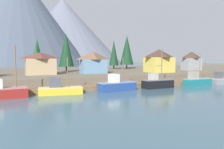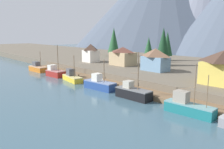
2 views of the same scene
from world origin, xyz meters
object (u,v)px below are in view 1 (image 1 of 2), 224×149
(fishing_boat_red, at_px, (6,91))
(conifer_mid_right, at_px, (66,50))
(fishing_boat_blue, at_px, (117,85))
(house_tan, at_px, (40,63))
(fishing_boat_yellow, at_px, (60,89))
(conifer_mid_left, at_px, (37,52))
(house_blue, at_px, (93,62))
(conifer_centre, at_px, (127,50))
(fishing_boat_grey, at_px, (223,80))
(conifer_near_right, at_px, (114,53))
(conifer_back_right, at_px, (36,55))
(fishing_boat_teal, at_px, (197,81))
(fishing_boat_black, at_px, (157,83))
(house_yellow, at_px, (159,61))
(house_grey, at_px, (191,61))

(fishing_boat_red, xyz_separation_m, conifer_mid_right, (17.28, 29.02, 8.13))
(fishing_boat_blue, distance_m, house_tan, 24.13)
(fishing_boat_red, distance_m, house_tan, 22.01)
(fishing_boat_yellow, bearing_deg, conifer_mid_left, 96.93)
(house_blue, bearing_deg, conifer_centre, 42.99)
(fishing_boat_grey, distance_m, conifer_near_right, 41.79)
(house_tan, height_order, conifer_back_right, conifer_back_right)
(fishing_boat_blue, bearing_deg, fishing_boat_yellow, 173.39)
(conifer_mid_left, bearing_deg, fishing_boat_teal, -50.45)
(fishing_boat_blue, xyz_separation_m, conifer_mid_left, (-11.44, 41.33, 7.69))
(fishing_boat_black, distance_m, house_yellow, 18.79)
(fishing_boat_teal, relative_size, house_grey, 1.25)
(house_yellow, distance_m, conifer_near_right, 24.30)
(fishing_boat_teal, height_order, house_grey, house_grey)
(fishing_boat_teal, bearing_deg, fishing_boat_black, 176.31)
(house_yellow, xyz_separation_m, conifer_centre, (0.99, 23.10, 3.82))
(house_blue, bearing_deg, fishing_boat_black, -63.19)
(house_blue, height_order, conifer_centre, conifer_centre)
(house_yellow, bearing_deg, house_tan, 171.83)
(fishing_boat_yellow, bearing_deg, house_yellow, 31.88)
(conifer_centre, bearing_deg, house_grey, -50.09)
(fishing_boat_yellow, relative_size, conifer_centre, 0.64)
(fishing_boat_teal, xyz_separation_m, house_grey, (15.47, 18.88, 4.63))
(conifer_mid_left, bearing_deg, house_tan, -94.34)
(house_blue, relative_size, conifer_centre, 0.56)
(conifer_centre, bearing_deg, conifer_mid_left, 174.36)
(house_tan, distance_m, conifer_near_right, 35.46)
(fishing_boat_black, height_order, house_grey, fishing_boat_black)
(fishing_boat_black, xyz_separation_m, conifer_near_right, (6.33, 38.40, 7.51))
(house_tan, xyz_separation_m, conifer_back_right, (0.28, 12.36, 2.41))
(house_tan, relative_size, conifer_centre, 0.60)
(fishing_boat_red, xyz_separation_m, conifer_back_right, (8.56, 32.29, 6.69))
(fishing_boat_black, relative_size, conifer_back_right, 1.03)
(house_yellow, height_order, house_tan, house_yellow)
(fishing_boat_black, bearing_deg, conifer_mid_left, 114.30)
(fishing_boat_teal, distance_m, conifer_back_right, 47.89)
(conifer_mid_left, bearing_deg, house_yellow, -39.02)
(fishing_boat_red, bearing_deg, fishing_boat_blue, -6.08)
(house_yellow, relative_size, conifer_mid_left, 0.72)
(fishing_boat_black, relative_size, house_grey, 1.41)
(fishing_boat_teal, bearing_deg, conifer_near_right, 94.09)
(house_grey, bearing_deg, fishing_boat_teal, -129.34)
(house_blue, height_order, house_grey, house_grey)
(conifer_mid_left, xyz_separation_m, conifer_mid_right, (7.37, -12.42, 0.47))
(house_yellow, xyz_separation_m, house_tan, (-34.24, 4.91, -0.56))
(fishing_boat_red, height_order, fishing_boat_black, fishing_boat_red)
(conifer_back_right, bearing_deg, fishing_boat_blue, -68.31)
(fishing_boat_red, height_order, conifer_mid_right, conifer_mid_right)
(fishing_boat_red, relative_size, fishing_boat_yellow, 1.11)
(fishing_boat_blue, xyz_separation_m, fishing_boat_teal, (22.38, 0.37, 0.03))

